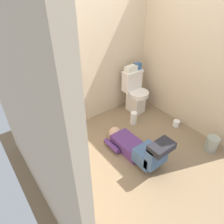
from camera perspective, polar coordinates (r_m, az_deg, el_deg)
ground_plane at (r=3.04m, az=4.48°, el=-10.97°), size 2.87×3.03×0.04m
wall_back at (r=3.13m, az=-7.78°, el=16.73°), size 2.53×0.08×2.40m
wall_left at (r=1.83m, az=-23.93°, el=-0.03°), size 0.08×2.03×2.40m
wall_right at (r=3.25m, az=22.67°, el=15.13°), size 0.08×2.03×2.40m
toilet at (r=3.68m, az=6.43°, el=5.54°), size 0.36×0.46×0.75m
vanity_cabinet at (r=2.92m, az=-15.72°, el=-3.25°), size 0.60×0.52×0.82m
faucet at (r=2.79m, az=-18.33°, el=5.51°), size 0.02×0.02×0.10m
person_plumber at (r=2.83m, az=7.26°, el=-9.99°), size 0.39×1.06×0.52m
tissue_box at (r=3.53m, az=5.32°, el=12.05°), size 0.22×0.11×0.10m
toiletry_bag at (r=3.62m, az=7.14°, el=12.64°), size 0.12×0.09×0.11m
soap_dispenser at (r=2.72m, az=-21.90°, el=4.38°), size 0.06×0.06×0.17m
bottle_clear at (r=2.69m, az=-19.88°, el=4.87°), size 0.06×0.06×0.17m
bottle_pink at (r=2.79m, az=-19.15°, el=5.46°), size 0.06×0.06×0.11m
bottle_amber at (r=2.79m, az=-17.61°, el=5.88°), size 0.06×0.06×0.12m
trash_can at (r=3.28m, az=26.20°, el=-7.99°), size 0.18×0.18×0.23m
paper_towel_roll at (r=3.45m, az=6.08°, el=-1.71°), size 0.11×0.11×0.22m
toilet_paper_roll at (r=3.59m, az=17.59°, el=-3.06°), size 0.11×0.11×0.10m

